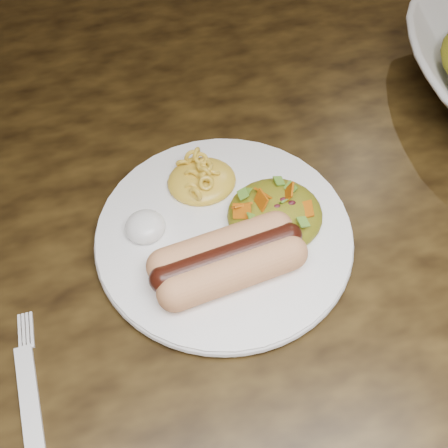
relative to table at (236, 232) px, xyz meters
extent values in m
plane|color=#362810|center=(0.00, 0.00, -0.66)|extent=(4.00, 4.00, 0.00)
cube|color=#463213|center=(0.00, 0.00, 0.07)|extent=(1.60, 0.90, 0.04)
cylinder|color=white|center=(-0.03, -0.07, 0.10)|extent=(0.31, 0.31, 0.01)
cylinder|color=#F7A265|center=(-0.04, -0.13, 0.12)|extent=(0.11, 0.05, 0.03)
cylinder|color=#F7A265|center=(-0.04, -0.09, 0.12)|extent=(0.11, 0.05, 0.03)
cylinder|color=#3E160C|center=(-0.04, -0.11, 0.13)|extent=(0.13, 0.04, 0.03)
ellipsoid|color=yellow|center=(-0.04, 0.00, 0.12)|extent=(0.08, 0.07, 0.03)
ellipsoid|color=white|center=(-0.11, -0.05, 0.12)|extent=(0.05, 0.05, 0.02)
ellipsoid|color=#AB771A|center=(0.02, -0.07, 0.12)|extent=(0.10, 0.09, 0.04)
cube|color=silver|center=(-0.23, -0.18, 0.09)|extent=(0.03, 0.16, 0.00)
camera|label=1|loc=(-0.11, -0.35, 0.53)|focal=42.00mm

